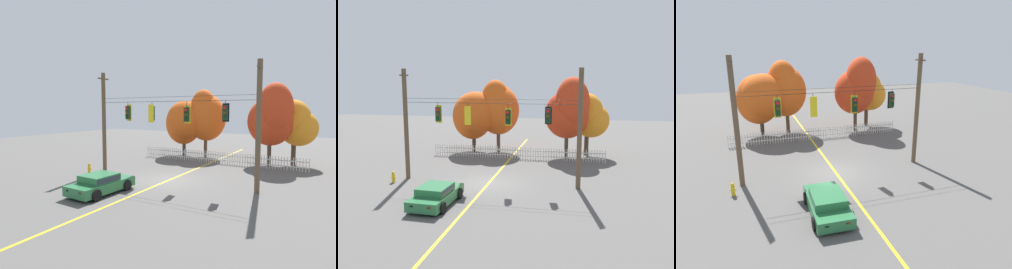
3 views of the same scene
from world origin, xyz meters
TOP-DOWN VIEW (x-y plane):
  - ground at (0.00, 0.00)m, footprint 80.00×80.00m
  - lane_centerline_stripe at (0.00, 0.00)m, footprint 0.16×36.00m
  - signal_support_span at (0.00, -0.00)m, footprint 12.17×1.10m
  - traffic_signal_eastbound_side at (-3.54, 0.01)m, footprint 0.43×0.38m
  - traffic_signal_westbound_side at (-1.39, -0.01)m, footprint 0.43×0.38m
  - traffic_signal_southbound_primary at (1.32, 0.01)m, footprint 0.43×0.38m
  - traffic_signal_northbound_secondary at (3.93, 0.01)m, footprint 0.43×0.38m
  - white_picket_fence at (0.56, 7.57)m, footprint 15.19×0.06m
  - autumn_maple_near_fence at (-3.99, 10.02)m, footprint 4.47×3.99m
  - autumn_maple_mid at (-1.72, 10.51)m, footprint 4.00×3.84m
  - autumn_oak_far_east at (4.86, 9.16)m, footprint 3.92×3.55m
  - autumn_maple_far_west at (6.70, 10.41)m, footprint 3.66×2.77m
  - parked_car at (-1.85, -4.70)m, footprint 2.10×4.05m
  - fire_hydrant at (-6.43, -1.18)m, footprint 0.38×0.22m

SIDE VIEW (x-z plane):
  - ground at x=0.00m, z-range 0.00..0.00m
  - lane_centerline_stripe at x=0.00m, z-range 0.00..0.01m
  - fire_hydrant at x=-6.43m, z-range -0.01..0.77m
  - white_picket_fence at x=0.56m, z-range 0.00..1.07m
  - parked_car at x=-1.85m, z-range 0.03..1.18m
  - autumn_maple_far_west at x=6.70m, z-range 0.73..6.46m
  - autumn_maple_near_fence at x=-3.99m, z-range 0.70..6.50m
  - signal_support_span at x=0.00m, z-range 0.06..7.75m
  - autumn_oak_far_east at x=4.86m, z-range 0.60..7.76m
  - autumn_maple_mid at x=-1.72m, z-range 0.81..7.71m
  - traffic_signal_southbound_primary at x=1.32m, z-range 3.81..5.27m
  - traffic_signal_westbound_side at x=-1.39m, z-range 3.87..5.31m
  - traffic_signal_eastbound_side at x=-3.54m, z-range 3.94..5.32m
  - traffic_signal_northbound_secondary at x=3.93m, z-range 4.03..5.33m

